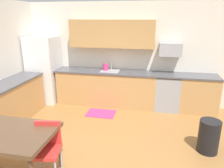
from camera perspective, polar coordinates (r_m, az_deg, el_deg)
name	(u,v)px	position (r m, az deg, el deg)	size (l,w,h in m)	color
ground_plane	(101,155)	(4.01, -3.03, -18.11)	(12.00, 12.00, 0.00)	#9E6B38
wall_back	(124,54)	(5.95, 3.23, 7.88)	(5.80, 0.10, 2.70)	silver
cabinet_run_back	(106,88)	(5.91, -1.55, -1.17)	(2.64, 0.60, 0.90)	tan
cabinet_run_back_right	(198,94)	(5.87, 21.69, -2.56)	(0.91, 0.60, 0.90)	tan
cabinet_run_left	(10,104)	(5.39, -25.26, -4.74)	(0.60, 2.00, 0.90)	tan
countertop_back	(122,72)	(5.70, 2.64, 3.05)	(4.80, 0.64, 0.04)	#4C4C51
countertop_left	(7,84)	(5.25, -25.91, 0.03)	(0.64, 2.00, 0.04)	#4C4C51
upper_cabinets_back	(112,34)	(5.72, -0.06, 13.08)	(2.20, 0.34, 0.70)	tan
refrigerator	(44,70)	(6.33, -17.40, 3.60)	(0.76, 0.70, 1.81)	white
oven_range	(167,92)	(5.77, 14.31, -2.11)	(0.60, 0.60, 0.91)	#999BA0
microwave	(170,49)	(5.62, 15.10, 8.78)	(0.54, 0.36, 0.32)	#9EA0A5
sink_basin	(110,73)	(5.76, -0.51, 2.82)	(0.48, 0.40, 0.14)	#A5A8AD
sink_faucet	(111,66)	(5.90, -0.15, 4.76)	(0.02, 0.02, 0.24)	#B2B5BA
dining_table	(4,135)	(3.51, -26.45, -12.01)	(1.40, 0.90, 0.77)	brown
chair_near_table	(47,146)	(3.46, -16.74, -15.23)	(0.47, 0.47, 0.85)	red
trash_bin	(209,136)	(4.29, 24.07, -12.44)	(0.36, 0.36, 0.60)	black
floor_mat	(101,113)	(5.48, -2.92, -7.70)	(0.70, 0.50, 0.01)	#CC3372
kettle	(106,68)	(5.80, -1.70, 4.35)	(0.14, 0.14, 0.20)	#CC3372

